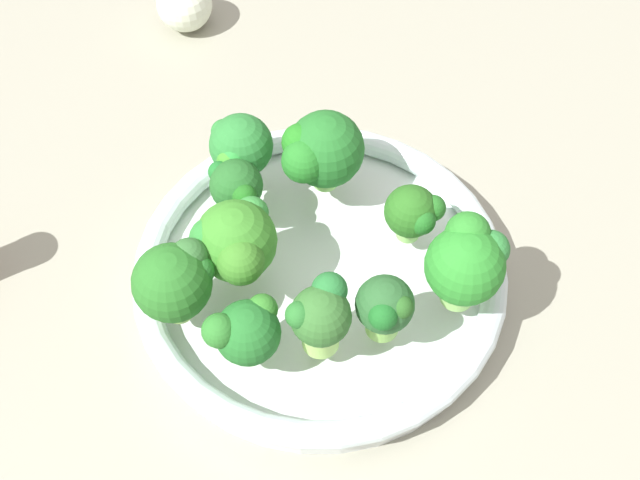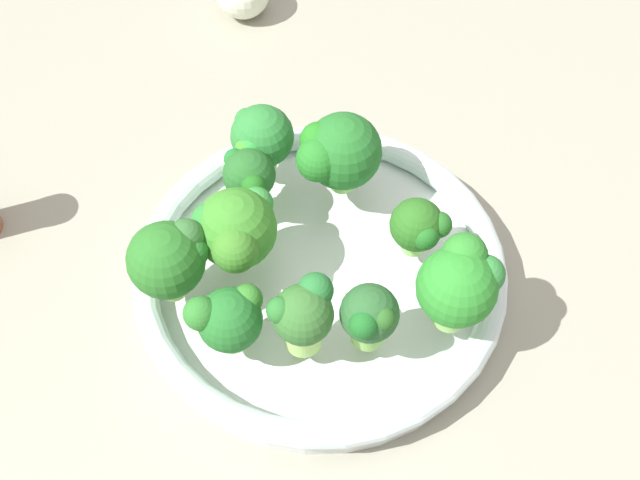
% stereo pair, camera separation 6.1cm
% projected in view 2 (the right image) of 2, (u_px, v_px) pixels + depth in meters
% --- Properties ---
extents(ground_plane, '(1.30, 1.30, 0.03)m').
position_uv_depth(ground_plane, '(350.00, 330.00, 0.66)').
color(ground_plane, gray).
extents(bowl, '(0.29, 0.29, 0.04)m').
position_uv_depth(bowl, '(320.00, 274.00, 0.65)').
color(bowl, silver).
rests_on(bowl, ground_plane).
extents(broccoli_floret_0, '(0.07, 0.06, 0.07)m').
position_uv_depth(broccoli_floret_0, '(338.00, 152.00, 0.64)').
color(broccoli_floret_0, '#8DCE65').
rests_on(broccoli_floret_0, bowl).
extents(broccoli_floret_1, '(0.05, 0.05, 0.06)m').
position_uv_depth(broccoli_floret_1, '(228.00, 318.00, 0.57)').
color(broccoli_floret_1, '#90CE70').
rests_on(broccoli_floret_1, bowl).
extents(broccoli_floret_2, '(0.06, 0.06, 0.07)m').
position_uv_depth(broccoli_floret_2, '(460.00, 283.00, 0.57)').
color(broccoli_floret_2, '#8EC664').
rests_on(broccoli_floret_2, bowl).
extents(broccoli_floret_3, '(0.04, 0.05, 0.05)m').
position_uv_depth(broccoli_floret_3, '(419.00, 227.00, 0.62)').
color(broccoli_floret_3, '#8FCD66').
rests_on(broccoli_floret_3, bowl).
extents(broccoli_floret_4, '(0.06, 0.05, 0.06)m').
position_uv_depth(broccoli_floret_4, '(260.00, 138.00, 0.66)').
color(broccoli_floret_4, '#9FD26D').
rests_on(broccoli_floret_4, bowl).
extents(broccoli_floret_5, '(0.05, 0.04, 0.06)m').
position_uv_depth(broccoli_floret_5, '(303.00, 314.00, 0.57)').
color(broccoli_floret_5, '#A2D865').
rests_on(broccoli_floret_5, bowl).
extents(broccoli_floret_6, '(0.07, 0.06, 0.07)m').
position_uv_depth(broccoli_floret_6, '(234.00, 230.00, 0.60)').
color(broccoli_floret_6, '#91C163').
rests_on(broccoli_floret_6, bowl).
extents(broccoli_floret_7, '(0.06, 0.06, 0.07)m').
position_uv_depth(broccoli_floret_7, '(170.00, 259.00, 0.59)').
color(broccoli_floret_7, '#9BC764').
rests_on(broccoli_floret_7, bowl).
extents(broccoli_floret_8, '(0.04, 0.04, 0.06)m').
position_uv_depth(broccoli_floret_8, '(369.00, 317.00, 0.57)').
color(broccoli_floret_8, '#7BB44E').
rests_on(broccoli_floret_8, bowl).
extents(broccoli_floret_9, '(0.04, 0.05, 0.06)m').
position_uv_depth(broccoli_floret_9, '(249.00, 178.00, 0.64)').
color(broccoli_floret_9, '#A0D86B').
rests_on(broccoli_floret_9, bowl).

